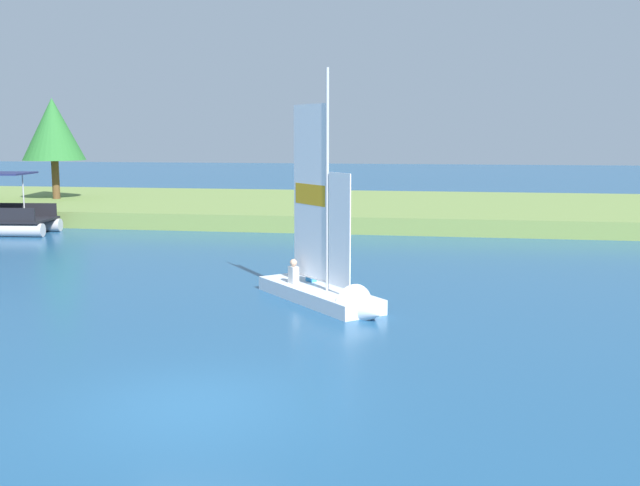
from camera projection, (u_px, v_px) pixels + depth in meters
ground_plane at (192, 406)px, 12.44m from camera, size 200.00×200.00×0.00m
shore_bank at (367, 209)px, 41.18m from camera, size 80.00×15.78×0.79m
shoreline_tree_centre at (53, 129)px, 42.29m from camera, size 3.51×3.51×5.76m
sailboat at (334, 290)px, 19.50m from camera, size 4.29×4.62×6.61m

